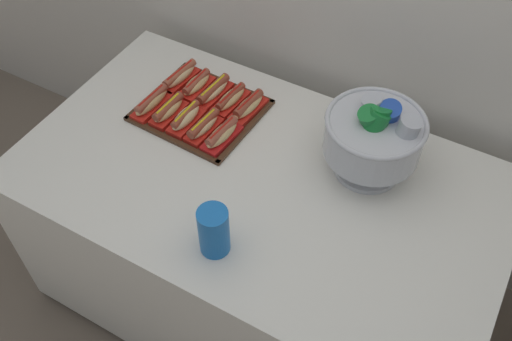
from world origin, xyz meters
The scene contains 15 objects.
ground_plane centered at (0.00, 0.00, 0.00)m, with size 10.00×10.00×0.00m, color #7A6B5B.
buffet_table centered at (0.00, 0.00, 0.40)m, with size 1.58×0.92×0.77m.
serving_tray centered at (-0.33, 0.16, 0.77)m, with size 0.42×0.38×0.01m.
hot_dog_0 centered at (-0.48, 0.09, 0.80)m, with size 0.07×0.18×0.06m.
hot_dog_1 centered at (-0.41, 0.08, 0.80)m, with size 0.07×0.16×0.06m.
hot_dog_2 centered at (-0.33, 0.08, 0.80)m, with size 0.07×0.16×0.06m.
hot_dog_3 centered at (-0.26, 0.08, 0.80)m, with size 0.07×0.16×0.06m.
hot_dog_4 centered at (-0.19, 0.07, 0.80)m, with size 0.08×0.17×0.06m.
hot_dog_5 centered at (-0.48, 0.25, 0.80)m, with size 0.08×0.18×0.06m.
hot_dog_6 centered at (-0.40, 0.25, 0.80)m, with size 0.07×0.16×0.06m.
hot_dog_7 centered at (-0.33, 0.24, 0.80)m, with size 0.08×0.18×0.06m.
hot_dog_8 centered at (-0.25, 0.24, 0.80)m, with size 0.08×0.17×0.05m.
hot_dog_9 centered at (-0.18, 0.24, 0.80)m, with size 0.08×0.17×0.06m.
punch_bowl centered at (0.29, 0.20, 0.92)m, with size 0.31×0.31×0.28m.
cup_stack centered at (0.02, -0.30, 0.85)m, with size 0.09×0.09×0.17m.
Camera 1 is at (0.57, -1.04, 2.18)m, focal length 40.24 mm.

